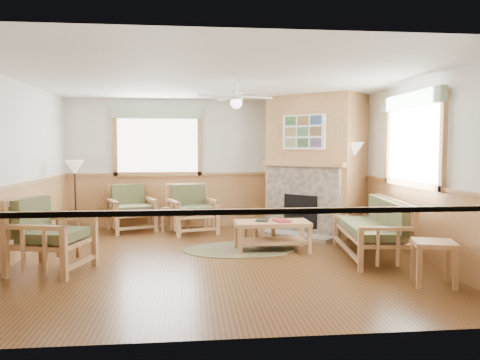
{
  "coord_description": "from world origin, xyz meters",
  "views": [
    {
      "loc": [
        -0.41,
        -7.0,
        1.69
      ],
      "look_at": [
        0.4,
        0.7,
        1.15
      ],
      "focal_mm": 35.0,
      "sensor_mm": 36.0,
      "label": 1
    }
  ],
  "objects": [
    {
      "name": "ceiling",
      "position": [
        0.0,
        0.0,
        2.7
      ],
      "size": [
        6.0,
        6.0,
        0.01
      ],
      "primitive_type": "cube",
      "color": "white",
      "rests_on": "floor"
    },
    {
      "name": "floor_lamp_left",
      "position": [
        -2.55,
        1.89,
        0.73
      ],
      "size": [
        0.41,
        0.41,
        1.46
      ],
      "primitive_type": null,
      "rotation": [
        0.0,
        0.0,
        -0.26
      ],
      "color": "black",
      "rests_on": "floor"
    },
    {
      "name": "window_back",
      "position": [
        -1.1,
        2.96,
        2.53
      ],
      "size": [
        1.9,
        0.16,
        1.5
      ],
      "primitive_type": null,
      "color": "white",
      "rests_on": "wall_back"
    },
    {
      "name": "book_red",
      "position": [
        1.06,
        0.43,
        0.51
      ],
      "size": [
        0.28,
        0.34,
        0.03
      ],
      "primitive_type": "cube",
      "rotation": [
        0.0,
        0.0,
        0.23
      ],
      "color": "maroon",
      "rests_on": "coffee_table"
    },
    {
      "name": "armchair_left",
      "position": [
        -2.3,
        -0.48,
        0.51
      ],
      "size": [
        1.11,
        1.11,
        1.01
      ],
      "primitive_type": null,
      "rotation": [
        0.0,
        0.0,
        1.3
      ],
      "color": "#AD7E51",
      "rests_on": "floor"
    },
    {
      "name": "coffee_table",
      "position": [
        0.91,
        0.48,
        0.24
      ],
      "size": [
        1.22,
        0.62,
        0.48
      ],
      "primitive_type": null,
      "rotation": [
        0.0,
        0.0,
        0.01
      ],
      "color": "#AD7E51",
      "rests_on": "floor"
    },
    {
      "name": "end_table_sofa",
      "position": [
        2.55,
        -1.63,
        0.27
      ],
      "size": [
        0.6,
        0.59,
        0.55
      ],
      "primitive_type": null,
      "rotation": [
        0.0,
        0.0,
        -0.29
      ],
      "color": "#AD7E51",
      "rests_on": "floor"
    },
    {
      "name": "braided_rug",
      "position": [
        0.37,
        0.58,
        0.01
      ],
      "size": [
        1.99,
        1.99,
        0.01
      ],
      "primitive_type": "cylinder",
      "rotation": [
        0.0,
        0.0,
        0.08
      ],
      "color": "brown",
      "rests_on": "floor"
    },
    {
      "name": "sofa",
      "position": [
        2.34,
        -0.09,
        0.45
      ],
      "size": [
        2.03,
        1.03,
        0.89
      ],
      "primitive_type": null,
      "rotation": [
        0.0,
        0.0,
        -1.7
      ],
      "color": "#AD7E51",
      "rests_on": "floor"
    },
    {
      "name": "wall_front",
      "position": [
        0.0,
        -3.0,
        1.35
      ],
      "size": [
        6.0,
        0.02,
        2.7
      ],
      "primitive_type": "cube",
      "color": "silver",
      "rests_on": "floor"
    },
    {
      "name": "footstool",
      "position": [
        0.77,
        1.0,
        0.19
      ],
      "size": [
        0.57,
        0.57,
        0.38
      ],
      "primitive_type": null,
      "rotation": [
        0.0,
        0.0,
        0.4
      ],
      "color": "#AD7E51",
      "rests_on": "floor"
    },
    {
      "name": "floor_lamp_right",
      "position": [
        2.55,
        1.34,
        0.9
      ],
      "size": [
        0.5,
        0.5,
        1.8
      ],
      "primitive_type": null,
      "rotation": [
        0.0,
        0.0,
        0.26
      ],
      "color": "black",
      "rests_on": "floor"
    },
    {
      "name": "wall_back",
      "position": [
        0.0,
        3.0,
        1.35
      ],
      "size": [
        6.0,
        0.02,
        2.7
      ],
      "primitive_type": "cube",
      "color": "silver",
      "rests_on": "floor"
    },
    {
      "name": "ceiling_fan",
      "position": [
        0.3,
        0.3,
        2.66
      ],
      "size": [
        1.59,
        1.59,
        0.36
      ],
      "primitive_type": null,
      "rotation": [
        0.0,
        0.0,
        0.35
      ],
      "color": "white",
      "rests_on": "ceiling"
    },
    {
      "name": "fireplace",
      "position": [
        2.05,
        2.05,
        1.35
      ],
      "size": [
        3.11,
        3.11,
        2.7
      ],
      "primitive_type": null,
      "rotation": [
        0.0,
        0.0,
        -0.79
      ],
      "color": "#AA7745",
      "rests_on": "floor"
    },
    {
      "name": "wall_right",
      "position": [
        3.0,
        0.0,
        1.35
      ],
      "size": [
        0.02,
        6.0,
        2.7
      ],
      "primitive_type": "cube",
      "color": "silver",
      "rests_on": "floor"
    },
    {
      "name": "wall_left",
      "position": [
        -3.0,
        0.0,
        1.35
      ],
      "size": [
        0.02,
        6.0,
        2.7
      ],
      "primitive_type": "cube",
      "color": "silver",
      "rests_on": "floor"
    },
    {
      "name": "floor",
      "position": [
        0.0,
        0.0,
        -0.01
      ],
      "size": [
        6.0,
        6.0,
        0.01
      ],
      "primitive_type": "cube",
      "color": "#4F3016",
      "rests_on": "ground"
    },
    {
      "name": "armchair_back_left",
      "position": [
        -1.61,
        2.55,
        0.47
      ],
      "size": [
        1.08,
        1.08,
        0.94
      ],
      "primitive_type": null,
      "rotation": [
        0.0,
        0.0,
        0.38
      ],
      "color": "#AD7E51",
      "rests_on": "floor"
    },
    {
      "name": "armchair_back_right",
      "position": [
        -0.39,
        2.21,
        0.48
      ],
      "size": [
        1.05,
        1.05,
        0.96
      ],
      "primitive_type": null,
      "rotation": [
        0.0,
        0.0,
        0.28
      ],
      "color": "#AD7E51",
      "rests_on": "floor"
    },
    {
      "name": "end_table_chairs",
      "position": [
        -0.73,
        2.38,
        0.25
      ],
      "size": [
        0.57,
        0.56,
        0.5
      ],
      "primitive_type": null,
      "rotation": [
        0.0,
        0.0,
        -0.4
      ],
      "color": "#AD7E51",
      "rests_on": "floor"
    },
    {
      "name": "wainscot",
      "position": [
        0.0,
        0.0,
        0.55
      ],
      "size": [
        6.0,
        6.0,
        1.1
      ],
      "primitive_type": null,
      "color": "#AA7745",
      "rests_on": "floor"
    },
    {
      "name": "book_dark",
      "position": [
        0.76,
        0.55,
        0.51
      ],
      "size": [
        0.27,
        0.32,
        0.02
      ],
      "primitive_type": "cube",
      "rotation": [
        0.0,
        0.0,
        -0.29
      ],
      "color": "black",
      "rests_on": "coffee_table"
    },
    {
      "name": "window_right",
      "position": [
        2.96,
        -0.2,
        2.53
      ],
      "size": [
        0.16,
        1.9,
        1.5
      ],
      "primitive_type": null,
      "color": "white",
      "rests_on": "wall_right"
    }
  ]
}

